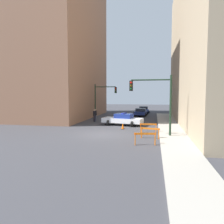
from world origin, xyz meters
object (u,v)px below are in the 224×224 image
object	(u,v)px
parked_car_mid	(143,110)
traffic_cone	(123,126)
pedestrian_corner	(96,115)
barrier_front	(145,137)
traffic_light_far	(102,96)
pedestrian_crossing	(94,115)
police_car	(123,119)
traffic_light_near	(157,96)
barrier_mid	(150,131)
barrier_back	(148,126)
parked_car_near	(141,112)

from	to	relation	value
parked_car_mid	traffic_cone	size ratio (longest dim) A/B	6.78
pedestrian_corner	barrier_front	world-z (taller)	pedestrian_corner
traffic_light_far	pedestrian_crossing	bearing A→B (deg)	-90.26
police_car	traffic_cone	xyz separation A→B (m)	(0.40, -2.81, -0.41)
traffic_light_near	traffic_cone	xyz separation A→B (m)	(-3.44, 3.36, -3.21)
traffic_cone	traffic_light_near	bearing A→B (deg)	-44.33
traffic_light_near	pedestrian_corner	size ratio (longest dim) A/B	3.13
barrier_mid	pedestrian_corner	bearing A→B (deg)	125.52
barrier_mid	police_car	bearing A→B (deg)	114.60
parked_car_mid	barrier_mid	distance (m)	25.17
barrier_back	traffic_cone	world-z (taller)	barrier_back
police_car	pedestrian_crossing	size ratio (longest dim) A/B	2.99
barrier_mid	barrier_back	bearing A→B (deg)	94.53
barrier_front	barrier_mid	size ratio (longest dim) A/B	1.00
traffic_light_far	barrier_back	size ratio (longest dim) A/B	3.25
pedestrian_corner	pedestrian_crossing	bearing A→B (deg)	12.46
traffic_light_far	traffic_cone	bearing A→B (deg)	-64.90
parked_car_near	traffic_light_far	bearing A→B (deg)	-135.86
police_car	barrier_back	distance (m)	5.51
parked_car_mid	barrier_back	distance (m)	22.47
parked_car_near	parked_car_mid	distance (m)	6.07
traffic_light_near	barrier_mid	bearing A→B (deg)	-115.57
police_car	barrier_back	size ratio (longest dim) A/B	3.10
traffic_light_far	traffic_cone	xyz separation A→B (m)	(4.59, -9.81, -3.08)
pedestrian_crossing	traffic_cone	distance (m)	7.14
pedestrian_crossing	pedestrian_corner	distance (m)	0.77
barrier_front	barrier_back	size ratio (longest dim) A/B	0.99
traffic_light_far	barrier_front	bearing A→B (deg)	-66.66
barrier_mid	traffic_cone	bearing A→B (deg)	123.35
pedestrian_corner	barrier_back	xyz separation A→B (m)	(7.37, -7.94, -0.24)
police_car	parked_car_near	distance (m)	11.88
traffic_light_far	traffic_light_near	bearing A→B (deg)	-58.62
traffic_light_near	barrier_mid	xyz separation A→B (m)	(-0.52, -1.08, -2.91)
barrier_back	traffic_cone	size ratio (longest dim) A/B	2.44
barrier_mid	traffic_cone	size ratio (longest dim) A/B	2.41
barrier_mid	traffic_light_far	bearing A→B (deg)	117.81
traffic_light_near	barrier_front	bearing A→B (deg)	-103.00
police_car	traffic_cone	size ratio (longest dim) A/B	7.57
parked_car_near	pedestrian_corner	distance (m)	10.15
traffic_light_far	barrier_back	bearing A→B (deg)	-57.71
traffic_light_far	barrier_front	world-z (taller)	traffic_light_far
parked_car_near	pedestrian_crossing	size ratio (longest dim) A/B	2.65
traffic_light_near	barrier_front	distance (m)	4.67
traffic_light_near	parked_car_near	world-z (taller)	traffic_light_near
traffic_light_near	traffic_cone	bearing A→B (deg)	135.67
traffic_light_far	pedestrian_corner	bearing A→B (deg)	-91.13
parked_car_mid	police_car	bearing A→B (deg)	-100.29
traffic_light_near	pedestrian_crossing	bearing A→B (deg)	132.51
police_car	parked_car_mid	bearing A→B (deg)	5.94
parked_car_near	barrier_front	size ratio (longest dim) A/B	2.78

